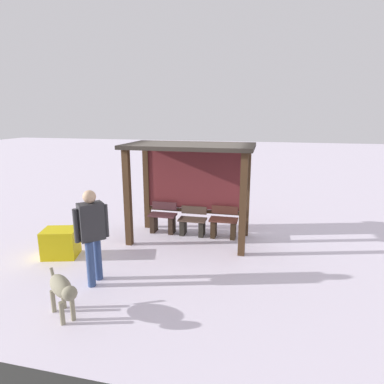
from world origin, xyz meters
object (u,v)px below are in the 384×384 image
(bench_left_inside, at_px, (163,220))
(dog, at_px, (62,289))
(bench_center_inside, at_px, (193,224))
(person_walking, at_px, (92,230))
(bench_right_inside, at_px, (224,225))
(grit_bin, at_px, (61,243))
(bus_shelter, at_px, (191,168))

(bench_left_inside, relative_size, dog, 0.99)
(bench_center_inside, bearing_deg, person_walking, -113.35)
(bench_left_inside, height_order, dog, bench_left_inside)
(bench_right_inside, height_order, grit_bin, bench_right_inside)
(bench_center_inside, height_order, dog, bench_center_inside)
(bench_left_inside, bearing_deg, bench_right_inside, 0.02)
(bus_shelter, relative_size, person_walking, 1.71)
(dog, bearing_deg, person_walking, 94.40)
(person_walking, distance_m, dog, 1.20)
(bus_shelter, distance_m, bench_center_inside, 1.46)
(dog, bearing_deg, bench_left_inside, 85.24)
(bus_shelter, relative_size, bench_center_inside, 4.19)
(person_walking, bearing_deg, dog, -85.60)
(person_walking, relative_size, dog, 2.20)
(bench_center_inside, relative_size, grit_bin, 1.01)
(bench_center_inside, distance_m, bench_right_inside, 0.79)
(bench_center_inside, height_order, person_walking, person_walking)
(bench_right_inside, distance_m, dog, 4.28)
(grit_bin, bearing_deg, bus_shelter, 35.46)
(bus_shelter, bearing_deg, person_walking, -114.36)
(bench_left_inside, distance_m, dog, 3.85)
(bus_shelter, height_order, bench_right_inside, bus_shelter)
(person_walking, xyz_separation_m, dog, (0.08, -1.07, -0.54))
(bus_shelter, height_order, dog, bus_shelter)
(bus_shelter, xyz_separation_m, dog, (-1.11, -3.70, -1.26))
(dog, bearing_deg, grit_bin, 125.55)
(bus_shelter, xyz_separation_m, person_walking, (-1.19, -2.64, -0.72))
(bench_right_inside, xyz_separation_m, grit_bin, (-3.28, -1.90, -0.02))
(bench_right_inside, height_order, dog, bench_right_inside)
(person_walking, bearing_deg, bench_right_inside, 54.29)
(bus_shelter, height_order, person_walking, bus_shelter)
(bench_center_inside, bearing_deg, bus_shelter, -90.00)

